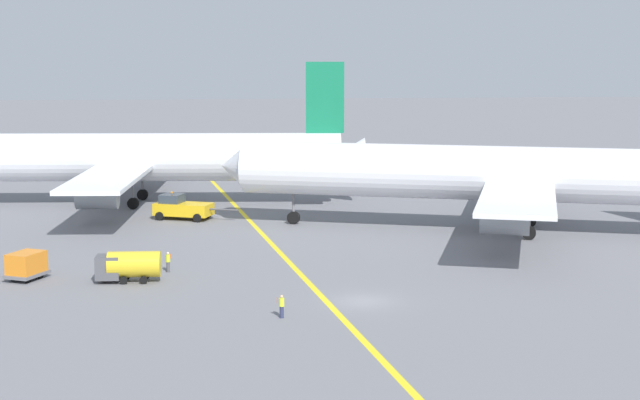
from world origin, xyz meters
The scene contains 9 objects.
ground_plane centered at (0.00, 0.00, 0.00)m, with size 600.00×600.00×0.00m, color slate.
taxiway_stripe centered at (-3.73, 10.00, 0.00)m, with size 0.50×120.00×0.01m, color yellow.
airliner_at_gate_left centered at (-21.93, 47.30, 5.42)m, with size 59.98×47.25×16.40m.
airliner_being_pushed centered at (17.51, 25.04, 5.71)m, with size 54.27×41.45×16.77m.
pushback_tug centered at (-13.47, 36.27, 1.24)m, with size 9.00×4.89×2.92m.
gse_fuel_bowser_stubby centered at (-17.07, 7.90, 1.33)m, with size 5.00×2.23×2.40m.
gse_container_dolly_flat centered at (-24.94, 9.73, 1.17)m, with size 3.42×3.85×2.15m.
ground_crew_wing_walker_right centered at (-14.11, 11.02, 0.86)m, with size 0.42×0.41×1.66m.
ground_crew_ramp_agent_by_cones centered at (-6.15, -3.69, 0.81)m, with size 0.48×0.36×1.57m.
Camera 1 is at (-11.20, -66.82, 17.59)m, focal length 54.98 mm.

